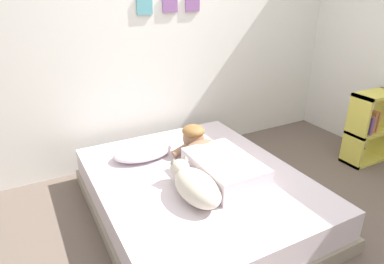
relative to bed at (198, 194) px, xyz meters
name	(u,v)px	position (x,y,z in m)	size (l,w,h in m)	color
ground_plane	(268,241)	(0.29, -0.56, -0.17)	(11.97, 11.97, 0.00)	#66564C
back_wall	(167,36)	(0.29, 1.16, 1.08)	(3.99, 0.12, 2.50)	silver
bed	(198,194)	(0.00, 0.00, 0.00)	(1.58, 1.93, 0.34)	gray
pillow	(143,152)	(-0.27, 0.50, 0.23)	(0.52, 0.32, 0.11)	silver
person_lying	(215,160)	(0.15, 0.01, 0.28)	(0.43, 0.92, 0.27)	silver
dog	(195,185)	(-0.16, -0.24, 0.27)	(0.26, 0.57, 0.21)	beige
coffee_cup	(200,146)	(0.24, 0.40, 0.21)	(0.12, 0.09, 0.07)	#D84C47
cell_phone	(243,184)	(0.25, -0.26, 0.18)	(0.07, 0.14, 0.01)	black
bookshelf	(368,127)	(1.96, -0.05, 0.22)	(0.45, 0.24, 0.75)	#D8CC4C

